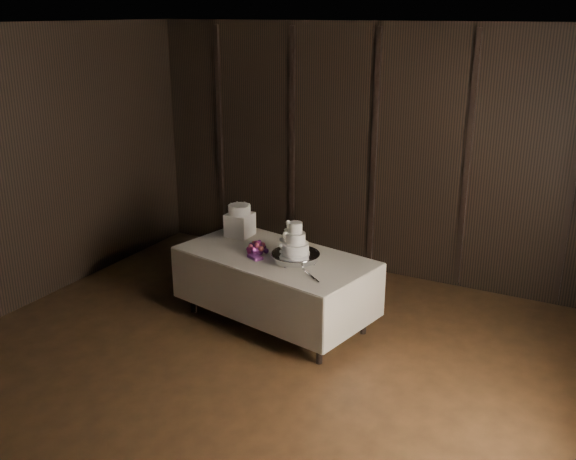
{
  "coord_description": "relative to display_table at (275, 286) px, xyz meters",
  "views": [
    {
      "loc": [
        2.62,
        -3.63,
        3.11
      ],
      "look_at": [
        -0.2,
        1.66,
        1.05
      ],
      "focal_mm": 40.0,
      "sensor_mm": 36.0,
      "label": 1
    }
  ],
  "objects": [
    {
      "name": "cake_knife",
      "position": [
        0.53,
        -0.3,
        0.35
      ],
      "size": [
        0.3,
        0.26,
        0.01
      ],
      "primitive_type": "cube",
      "rotation": [
        0.0,
        0.0,
        -0.7
      ],
      "color": "silver",
      "rests_on": "display_table"
    },
    {
      "name": "bouquet",
      "position": [
        -0.17,
        -0.06,
        0.4
      ],
      "size": [
        0.4,
        0.45,
        0.17
      ],
      "primitive_type": null,
      "rotation": [
        0.0,
        0.0,
        -0.45
      ],
      "color": "#ED5171",
      "rests_on": "display_table"
    },
    {
      "name": "display_table",
      "position": [
        0.0,
        0.0,
        0.0
      ],
      "size": [
        2.15,
        1.41,
        0.76
      ],
      "rotation": [
        0.0,
        0.0,
        -0.19
      ],
      "color": "beige",
      "rests_on": "ground"
    },
    {
      "name": "room",
      "position": [
        0.35,
        -1.66,
        1.08
      ],
      "size": [
        6.08,
        7.08,
        3.08
      ],
      "color": "black",
      "rests_on": "ground"
    },
    {
      "name": "cake_stand",
      "position": [
        0.27,
        -0.08,
        0.39
      ],
      "size": [
        0.52,
        0.52,
        0.09
      ],
      "primitive_type": "cylinder",
      "rotation": [
        0.0,
        0.0,
        -0.09
      ],
      "color": "silver",
      "rests_on": "display_table"
    },
    {
      "name": "box_pedestal",
      "position": [
        -0.63,
        0.34,
        0.47
      ],
      "size": [
        0.26,
        0.26,
        0.25
      ],
      "primitive_type": "cube",
      "rotation": [
        0.0,
        0.0,
        0.01
      ],
      "color": "white",
      "rests_on": "display_table"
    },
    {
      "name": "wedding_cake",
      "position": [
        0.25,
        -0.09,
        0.56
      ],
      "size": [
        0.31,
        0.27,
        0.32
      ],
      "rotation": [
        0.0,
        0.0,
        0.34
      ],
      "color": "white",
      "rests_on": "cake_stand"
    },
    {
      "name": "small_cake",
      "position": [
        -0.63,
        0.34,
        0.64
      ],
      "size": [
        0.3,
        0.3,
        0.1
      ],
      "primitive_type": "cylinder",
      "rotation": [
        0.0,
        0.0,
        0.28
      ],
      "color": "white",
      "rests_on": "box_pedestal"
    }
  ]
}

